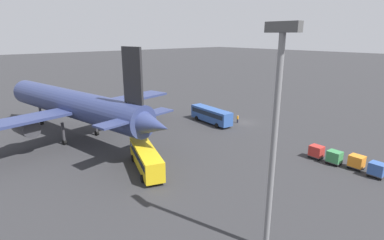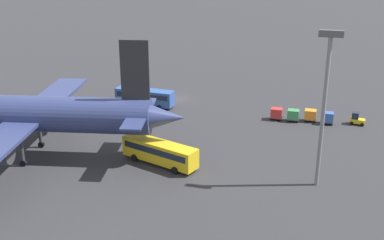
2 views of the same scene
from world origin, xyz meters
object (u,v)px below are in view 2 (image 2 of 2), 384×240
(airplane, at_px, (18,114))
(baggage_tug, at_px, (357,119))
(cargo_cart_green, at_px, (293,115))
(cargo_cart_red, at_px, (277,113))
(cargo_cart_orange, at_px, (310,115))
(shuttle_bus_near, at_px, (145,96))
(worker_person, at_px, (171,96))
(cargo_cart_blue, at_px, (327,117))
(shuttle_bus_far, at_px, (160,151))

(airplane, height_order, baggage_tug, airplane)
(cargo_cart_green, bearing_deg, airplane, 34.04)
(cargo_cart_red, bearing_deg, cargo_cart_orange, -173.56)
(shuttle_bus_near, xyz_separation_m, cargo_cart_red, (-24.72, 1.17, -0.75))
(cargo_cart_green, relative_size, cargo_cart_red, 1.00)
(cargo_cart_orange, bearing_deg, worker_person, -10.71)
(baggage_tug, bearing_deg, cargo_cart_blue, 21.12)
(shuttle_bus_far, distance_m, cargo_cart_green, 27.84)
(baggage_tug, distance_m, cargo_cart_green, 10.60)
(airplane, xyz_separation_m, cargo_cart_green, (-36.64, -24.75, -5.24))
(airplane, xyz_separation_m, cargo_cart_orange, (-39.49, -25.47, -5.24))
(cargo_cart_blue, height_order, cargo_cart_red, same)
(worker_person, relative_size, cargo_cart_green, 0.84)
(worker_person, bearing_deg, shuttle_bus_far, 104.30)
(cargo_cart_orange, bearing_deg, cargo_cart_green, 14.26)
(shuttle_bus_near, distance_m, cargo_cart_green, 27.62)
(shuttle_bus_near, distance_m, cargo_cart_red, 24.76)
(airplane, distance_m, worker_person, 33.55)
(shuttle_bus_near, relative_size, worker_person, 6.53)
(worker_person, bearing_deg, baggage_tug, 172.48)
(worker_person, bearing_deg, shuttle_bus_near, 50.70)
(cargo_cart_red, bearing_deg, airplane, 36.32)
(cargo_cart_green, bearing_deg, worker_person, -13.61)
(shuttle_bus_far, bearing_deg, worker_person, -55.84)
(airplane, distance_m, cargo_cart_green, 44.52)
(cargo_cart_blue, height_order, cargo_cart_orange, same)
(airplane, bearing_deg, shuttle_bus_near, -119.43)
(cargo_cart_blue, distance_m, cargo_cart_orange, 2.91)
(shuttle_bus_far, relative_size, cargo_cart_orange, 5.65)
(baggage_tug, bearing_deg, worker_person, 0.79)
(cargo_cart_green, bearing_deg, cargo_cart_red, -1.63)
(shuttle_bus_far, xyz_separation_m, cargo_cart_green, (-16.74, -22.23, -0.73))
(worker_person, xyz_separation_m, cargo_cart_green, (-23.87, 5.78, 0.32))
(shuttle_bus_near, distance_m, baggage_tug, 38.11)
(shuttle_bus_far, height_order, baggage_tug, shuttle_bus_far)
(baggage_tug, bearing_deg, shuttle_bus_far, 49.04)
(shuttle_bus_near, height_order, cargo_cart_orange, shuttle_bus_near)
(shuttle_bus_far, height_order, worker_person, shuttle_bus_far)
(airplane, distance_m, shuttle_bus_near, 27.90)
(airplane, relative_size, cargo_cart_orange, 23.02)
(cargo_cart_green, xyz_separation_m, cargo_cart_red, (2.85, -0.08, 0.00))
(shuttle_bus_far, bearing_deg, cargo_cart_red, -102.03)
(cargo_cart_green, bearing_deg, cargo_cart_orange, -165.74)
(worker_person, bearing_deg, cargo_cart_blue, 169.22)
(shuttle_bus_near, xyz_separation_m, cargo_cart_orange, (-30.43, 0.53, -0.75))
(shuttle_bus_far, bearing_deg, baggage_tug, -119.41)
(shuttle_bus_near, height_order, cargo_cart_blue, shuttle_bus_near)
(shuttle_bus_far, height_order, cargo_cart_red, shuttle_bus_far)
(shuttle_bus_near, xyz_separation_m, worker_person, (-3.70, -4.52, -1.08))
(shuttle_bus_far, distance_m, cargo_cart_orange, 30.19)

